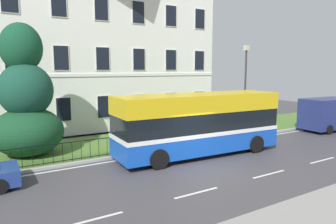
# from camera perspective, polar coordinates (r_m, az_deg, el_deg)

# --- Properties ---
(ground_plane) EXTENTS (60.00, 56.00, 0.18)m
(ground_plane) POSITION_cam_1_polar(r_m,az_deg,el_deg) (15.33, 4.90, -9.72)
(ground_plane) COLOR #444145
(georgian_townhouse) EXTENTS (17.14, 9.91, 12.62)m
(georgian_townhouse) POSITION_cam_1_polar(r_m,az_deg,el_deg) (27.37, -12.74, 11.56)
(georgian_townhouse) COLOR white
(georgian_townhouse) RESTS_ON ground_plane
(iron_verge_railing) EXTENTS (18.56, 0.04, 0.97)m
(iron_verge_railing) POSITION_cam_1_polar(r_m,az_deg,el_deg) (17.97, -0.96, -4.95)
(iron_verge_railing) COLOR black
(iron_verge_railing) RESTS_ON ground_plane
(evergreen_tree) EXTENTS (3.60, 3.60, 6.90)m
(evergreen_tree) POSITION_cam_1_polar(r_m,az_deg,el_deg) (17.65, -24.71, 1.22)
(evergreen_tree) COLOR #423328
(evergreen_tree) RESTS_ON ground_plane
(single_decker_bus) EXTENTS (9.36, 3.06, 3.31)m
(single_decker_bus) POSITION_cam_1_polar(r_m,az_deg,el_deg) (16.74, 5.72, -2.04)
(single_decker_bus) COLOR blue
(single_decker_bus) RESTS_ON ground_plane
(white_panel_van) EXTENTS (5.34, 2.39, 2.45)m
(white_panel_van) POSITION_cam_1_polar(r_m,az_deg,el_deg) (26.44, 27.64, -0.31)
(white_panel_van) COLOR navy
(white_panel_van) RESTS_ON ground_plane
(street_lamp_post) EXTENTS (0.36, 0.24, 6.19)m
(street_lamp_post) POSITION_cam_1_polar(r_m,az_deg,el_deg) (23.26, 14.09, 5.41)
(street_lamp_post) COLOR #333338
(street_lamp_post) RESTS_ON ground_plane
(litter_bin) EXTENTS (0.48, 0.48, 1.09)m
(litter_bin) POSITION_cam_1_polar(r_m,az_deg,el_deg) (19.53, 2.04, -3.77)
(litter_bin) COLOR #4C4742
(litter_bin) RESTS_ON ground_plane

